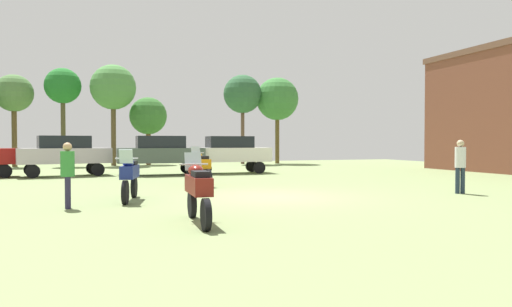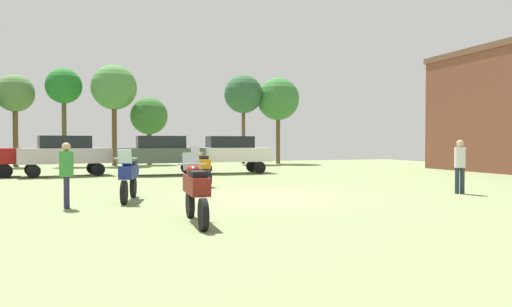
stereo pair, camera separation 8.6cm
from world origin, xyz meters
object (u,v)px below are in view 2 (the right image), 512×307
Objects in this scene: person_2 at (460,162)px; tree_7 at (243,95)px; car_1 at (65,153)px; tree_8 at (15,94)px; tree_6 at (114,88)px; motorcycle_4 at (129,175)px; tree_5 at (149,116)px; tree_3 at (278,99)px; motorcycle_6 at (200,166)px; motorcycle_1 at (196,189)px; person_1 at (66,170)px; car_3 at (161,152)px; car_5 at (230,152)px; tree_2 at (64,87)px.

tree_7 is (-0.43, 22.37, 4.35)m from person_2.
car_1 is 0.72× the size of tree_8.
tree_6 is at bearing -4.67° from tree_8.
motorcycle_4 is 22.43m from tree_5.
tree_3 is at bearing -8.30° from tree_5.
tree_5 is at bearing -84.87° from motorcycle_4.
motorcycle_6 is 8.95m from car_1.
tree_5 reaches higher than motorcycle_4.
tree_3 reaches higher than motorcycle_4.
motorcycle_1 is 26.57m from tree_5.
tree_7 is at bearing 147.72° from person_1.
person_2 is at bearing -72.43° from tree_5.
motorcycle_6 is at bearing -173.20° from car_3.
car_5 is at bearing -75.03° from tree_5.
motorcycle_4 is (-1.07, 4.29, 0.02)m from motorcycle_1.
car_1 is 11.89m from tree_8.
tree_2 is 0.95× the size of tree_6.
person_2 is 22.67m from tree_3.
car_3 is 13.64m from tree_7.
tree_3 is at bearing 102.00° from person_2.
car_5 is 11.79m from tree_7.
tree_2 is (-3.05, 21.81, 4.83)m from motorcycle_4.
motorcycle_1 is 9.67m from person_2.
motorcycle_6 is at bearing -63.00° from tree_8.
car_3 is 3.72m from car_5.
car_3 is 0.64× the size of tree_3.
car_5 is at bearing -62.38° from tree_6.
tree_3 is (12.72, 20.62, 4.34)m from motorcycle_4.
tree_7 is 1.09× the size of tree_8.
motorcycle_1 is at bearing 34.93° from person_1.
motorcycle_6 is 0.33× the size of tree_7.
motorcycle_1 is 0.52× the size of car_3.
tree_2 is at bearing -6.46° from car_1.
tree_6 is 9.60m from tree_7.
car_1 is 1.05× the size of car_5.
tree_3 is at bearing 66.94° from motorcycle_1.
person_1 is (0.79, -12.24, -0.20)m from car_1.
tree_7 is (7.05, -1.24, 1.75)m from tree_5.
car_1 is at bearing -65.46° from motorcycle_4.
car_3 is 0.68× the size of tree_8.
car_5 is at bearing -104.43° from car_1.
tree_8 is at bearing 175.33° from tree_6.
person_1 is 22.88m from tree_6.
tree_8 is (-8.38, 11.44, 3.78)m from car_3.
person_2 reaches higher than person_1.
motorcycle_1 is at bearing 163.57° from car_5.
person_1 is 0.23× the size of tree_6.
car_5 is 13.83m from person_1.
car_3 is at bearing -93.10° from tree_5.
motorcycle_4 is at bearing -97.39° from tree_5.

